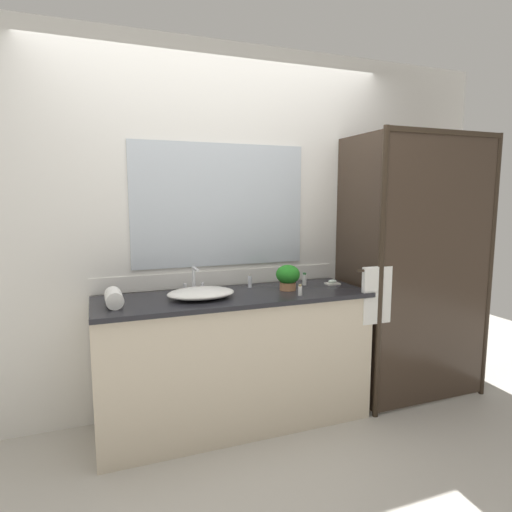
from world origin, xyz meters
The scene contains 12 objects.
ground_plane centered at (0.00, 0.00, 0.00)m, with size 8.00×8.00×0.00m, color #B7B2A8.
wall_back_with_mirror centered at (0.00, 0.34, 1.30)m, with size 4.40×0.06×2.60m.
vanity_cabinet centered at (0.00, 0.01, 0.45)m, with size 1.80×0.58×0.90m.
shower_enclosure centered at (1.27, -0.19, 1.02)m, with size 1.20×0.59×2.00m.
sink_basin centered at (-0.23, -0.02, 0.93)m, with size 0.43×0.31×0.06m, color white.
faucet centered at (-0.23, 0.18, 0.96)m, with size 0.17×0.15×0.17m.
potted_plant centered at (0.39, 0.01, 1.00)m, with size 0.17×0.17×0.18m.
soap_dish centered at (0.78, 0.06, 0.91)m, with size 0.10×0.07×0.04m.
amenity_bottle_lotion centered at (0.39, -0.17, 0.93)m, with size 0.03×0.03×0.07m.
amenity_bottle_conditioner centered at (0.17, 0.18, 0.95)m, with size 0.03×0.03×0.10m.
amenity_bottle_shampoo centered at (0.57, 0.11, 0.94)m, with size 0.03×0.03×0.09m.
rolled_towel_near_edge centered at (-0.76, -0.04, 0.95)m, with size 0.10×0.10×0.21m, color white.
Camera 1 is at (-0.85, -2.64, 1.54)m, focal length 30.17 mm.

